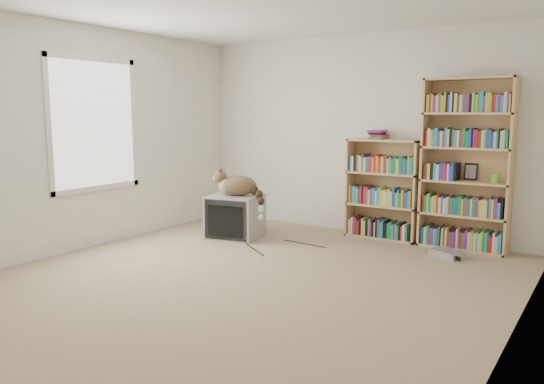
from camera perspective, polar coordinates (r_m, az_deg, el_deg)
The scene contains 15 objects.
floor at distance 4.92m, azimuth -3.12°, elevation -9.66°, with size 4.50×5.00×0.01m, color tan.
wall_back at distance 6.84m, azimuth 9.42°, elevation 6.06°, with size 4.50×0.02×2.50m, color white.
wall_left at distance 6.28m, azimuth -20.02°, elevation 5.45°, with size 0.02×5.00×2.50m, color white.
wall_right at distance 3.79m, azimuth 25.23°, elevation 3.42°, with size 0.02×5.00×2.50m, color white.
window at distance 6.39m, azimuth -18.58°, elevation 6.91°, with size 0.02×1.22×1.52m, color white.
crt_tv at distance 6.57m, azimuth -3.95°, elevation -2.63°, with size 0.71×0.66×0.53m.
cat at distance 6.44m, azimuth -3.32°, elevation 0.37°, with size 0.76×0.48×0.54m.
bookcase_tall at distance 6.30m, azimuth 20.16°, elevation 2.30°, with size 0.96×0.30×1.91m.
bookcase_short at distance 6.63m, azimuth 11.90°, elevation -0.15°, with size 0.88×0.30×1.21m.
book_stack at distance 6.57m, azimuth 11.35°, elevation 6.07°, with size 0.19×0.25×0.11m, color #B01723.
green_mug at distance 6.22m, azimuth 22.96°, elevation 1.38°, with size 0.09×0.09×0.10m, color #5CB634.
framed_print at distance 6.37m, azimuth 20.62°, elevation 2.06°, with size 0.14×0.01×0.19m, color black.
dvd_player at distance 6.02m, azimuth 18.39°, elevation -6.29°, with size 0.33×0.23×0.07m, color #B9BABF.
wall_outlet at distance 7.52m, azimuth -9.07°, elevation -0.84°, with size 0.01×0.08×0.13m, color silver.
floor_cables at distance 6.01m, azimuth 2.93°, elevation -6.21°, with size 1.20×0.70×0.01m, color black, non-canonical shape.
Camera 1 is at (2.79, -3.74, 1.54)m, focal length 35.00 mm.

